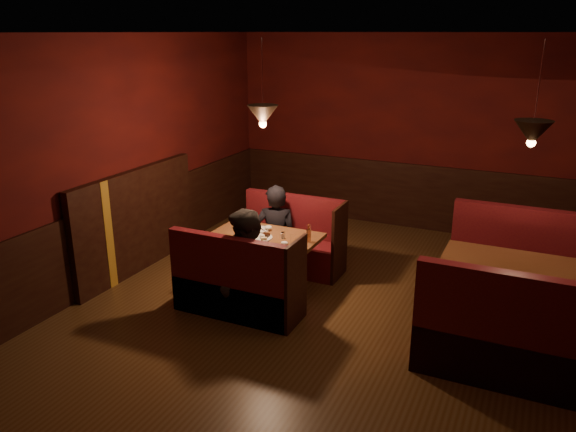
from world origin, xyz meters
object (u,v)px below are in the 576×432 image
at_px(diner_a, 276,215).
at_px(diner_b, 248,250).
at_px(main_bench_near, 237,290).
at_px(second_bench_near, 505,345).
at_px(second_bench_far, 518,274).
at_px(second_table, 512,284).
at_px(main_bench_far, 292,246).
at_px(main_table, 266,248).

bearing_deg(diner_a, diner_b, 85.69).
distance_m(main_bench_near, second_bench_near, 2.69).
xyz_separation_m(second_bench_far, second_bench_near, (0.00, -1.63, 0.00)).
distance_m(second_table, second_bench_near, 0.85).
relative_size(main_bench_far, main_bench_near, 1.00).
bearing_deg(main_table, diner_b, -78.15).
bearing_deg(main_table, second_bench_near, -15.85).
height_order(main_bench_far, second_table, main_bench_far).
height_order(main_bench_near, second_bench_far, second_bench_far).
relative_size(main_bench_far, diner_a, 0.94).
height_order(main_bench_near, diner_a, diner_a).
distance_m(second_bench_far, diner_a, 2.89).
distance_m(main_bench_far, second_bench_near, 3.07).
bearing_deg(diner_b, diner_a, 113.19).
bearing_deg(diner_a, main_table, 86.91).
bearing_deg(main_bench_near, main_table, 91.17).
xyz_separation_m(main_bench_far, second_bench_far, (2.69, 0.15, 0.04)).
xyz_separation_m(second_table, second_bench_far, (0.03, 0.82, -0.23)).
relative_size(main_table, second_bench_far, 0.83).
bearing_deg(main_table, main_bench_far, 88.83).
bearing_deg(main_bench_near, second_table, 15.96).
relative_size(second_table, diner_a, 0.93).
bearing_deg(main_bench_far, second_bench_near, -28.81).
bearing_deg(main_table, second_table, 1.04).
relative_size(second_table, diner_b, 0.89).
distance_m(second_bench_far, second_bench_near, 1.63).
distance_m(main_bench_near, second_bench_far, 3.12).
relative_size(main_table, main_bench_far, 0.91).
height_order(second_bench_near, diner_a, diner_a).
height_order(main_bench_near, second_bench_near, second_bench_near).
xyz_separation_m(main_bench_far, main_bench_near, (0.00, -1.42, 0.00)).
height_order(second_bench_far, second_bench_near, same).
xyz_separation_m(second_bench_near, diner_b, (-2.56, 0.08, 0.42)).
bearing_deg(second_table, main_table, -178.96).
xyz_separation_m(main_bench_near, second_bench_near, (2.69, -0.06, 0.04)).
xyz_separation_m(main_bench_far, diner_a, (-0.15, -0.15, 0.44)).
height_order(second_bench_far, diner_a, diner_a).
relative_size(main_bench_near, diner_b, 0.90).
distance_m(diner_a, diner_b, 1.27).
distance_m(main_table, main_bench_near, 0.74).
height_order(main_table, second_table, main_table).
distance_m(main_table, second_bench_far, 2.84).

